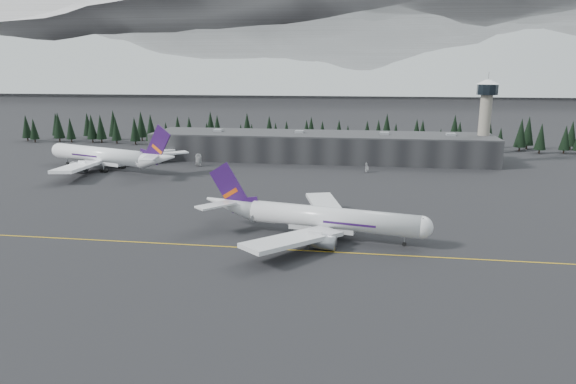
# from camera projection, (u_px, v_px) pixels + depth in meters

# --- Properties ---
(ground) EXTENTS (1400.00, 1400.00, 0.00)m
(ground) POSITION_uv_depth(u_px,v_px,m) (276.00, 246.00, 126.25)
(ground) COLOR black
(ground) RESTS_ON ground
(taxiline) EXTENTS (400.00, 0.40, 0.02)m
(taxiline) POSITION_uv_depth(u_px,v_px,m) (275.00, 249.00, 124.32)
(taxiline) COLOR gold
(taxiline) RESTS_ON ground
(terminal) EXTENTS (160.00, 30.00, 12.60)m
(terminal) POSITION_uv_depth(u_px,v_px,m) (320.00, 146.00, 244.96)
(terminal) COLOR black
(terminal) RESTS_ON ground
(control_tower) EXTENTS (10.00, 10.00, 37.70)m
(control_tower) POSITION_uv_depth(u_px,v_px,m) (485.00, 112.00, 233.19)
(control_tower) COLOR gray
(control_tower) RESTS_ON ground
(treeline) EXTENTS (360.00, 20.00, 15.00)m
(treeline) POSITION_uv_depth(u_px,v_px,m) (326.00, 134.00, 280.25)
(treeline) COLOR black
(treeline) RESTS_ON ground
(mountain_ridge) EXTENTS (4400.00, 900.00, 420.00)m
(mountain_ridge) POSITION_uv_depth(u_px,v_px,m) (355.00, 89.00, 1087.77)
(mountain_ridge) COLOR white
(mountain_ridge) RESTS_ON ground
(jet_main) EXTENTS (60.95, 55.74, 18.11)m
(jet_main) POSITION_uv_depth(u_px,v_px,m) (313.00, 217.00, 133.04)
(jet_main) COLOR silver
(jet_main) RESTS_ON ground
(jet_parked) EXTENTS (69.36, 62.11, 21.08)m
(jet_parked) POSITION_uv_depth(u_px,v_px,m) (110.00, 156.00, 219.49)
(jet_parked) COLOR white
(jet_parked) RESTS_ON ground
(gse_vehicle_a) EXTENTS (3.02, 5.86, 1.58)m
(gse_vehicle_a) POSITION_uv_depth(u_px,v_px,m) (199.00, 164.00, 229.13)
(gse_vehicle_a) COLOR silver
(gse_vehicle_a) RESTS_ON ground
(gse_vehicle_b) EXTENTS (4.22, 1.81, 1.42)m
(gse_vehicle_b) POSITION_uv_depth(u_px,v_px,m) (367.00, 171.00, 215.49)
(gse_vehicle_b) COLOR silver
(gse_vehicle_b) RESTS_ON ground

